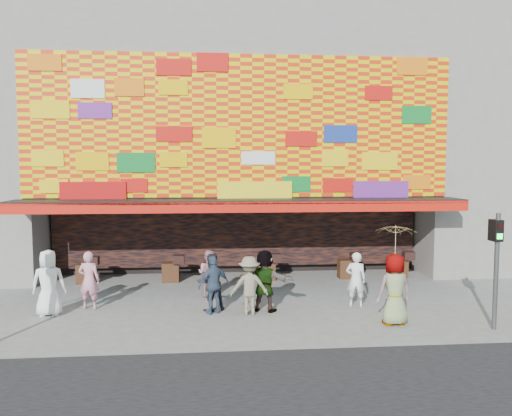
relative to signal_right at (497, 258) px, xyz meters
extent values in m
plane|color=slate|center=(-6.20, 1.50, -1.86)|extent=(90.00, 90.00, 0.00)
cube|color=gray|center=(-6.20, 9.50, 4.64)|extent=(15.00, 8.00, 7.00)
cube|color=black|center=(-6.20, 10.50, -0.36)|extent=(15.00, 6.00, 3.00)
cube|color=gray|center=(-13.50, 6.50, -0.36)|extent=(0.40, 2.00, 3.00)
cube|color=gray|center=(1.10, 6.50, -0.36)|extent=(0.40, 2.00, 3.00)
cube|color=black|center=(-6.20, 4.90, 1.14)|extent=(15.20, 1.60, 0.12)
cube|color=red|center=(-6.20, 4.12, 0.99)|extent=(15.20, 0.04, 0.35)
cube|color=#E7D000|center=(-6.20, 5.46, 3.69)|extent=(14.80, 0.08, 4.90)
cube|color=black|center=(-6.20, 7.35, -0.31)|extent=(14.00, 0.25, 2.50)
cylinder|color=#59595B|center=(0.00, 0.00, -0.36)|extent=(0.12, 0.12, 3.00)
cube|color=black|center=(0.00, 0.00, 0.69)|extent=(0.22, 0.18, 0.55)
cube|color=black|center=(0.00, -0.09, 0.82)|extent=(0.14, 0.02, 0.14)
cube|color=#19E533|center=(0.00, -0.09, 0.56)|extent=(0.14, 0.02, 0.14)
imported|color=white|center=(-11.75, 2.22, -0.93)|extent=(0.97, 0.69, 1.86)
imported|color=pink|center=(-10.79, 2.80, -1.01)|extent=(0.67, 0.49, 1.71)
imported|color=#212227|center=(-7.24, 2.32, -1.03)|extent=(0.99, 0.89, 1.67)
imported|color=#7C725A|center=(-6.16, 1.82, -1.03)|extent=(1.09, 0.65, 1.66)
imported|color=#394C65|center=(-7.16, 2.03, -1.04)|extent=(1.04, 0.80, 1.65)
imported|color=gray|center=(-5.70, 2.14, -0.97)|extent=(1.72, 1.19, 1.79)
imported|color=gray|center=(-2.42, 0.60, -0.92)|extent=(1.01, 0.75, 1.89)
imported|color=white|center=(-2.93, 2.39, -1.04)|extent=(0.68, 0.53, 1.63)
imported|color=#C57F88|center=(-7.32, 3.82, -1.10)|extent=(0.92, 0.85, 1.52)
imported|color=#EFE297|center=(-2.42, 0.60, 0.32)|extent=(1.09, 1.11, 0.96)
cylinder|color=#4C3326|center=(-2.42, 0.60, -0.61)|extent=(0.02, 0.02, 1.00)
camera|label=1|loc=(-7.18, -11.90, 2.32)|focal=35.00mm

